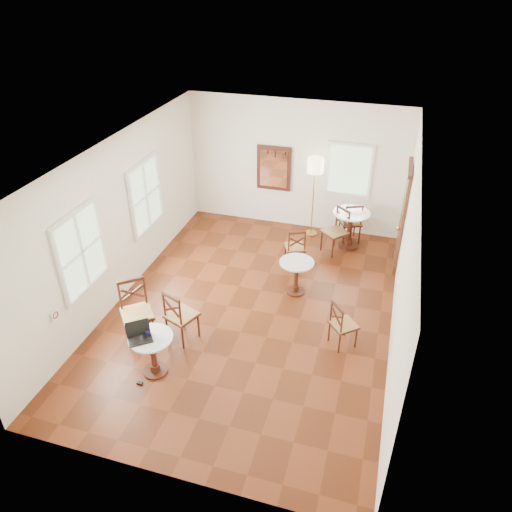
{
  "coord_description": "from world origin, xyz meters",
  "views": [
    {
      "loc": [
        2.07,
        -6.74,
        5.59
      ],
      "look_at": [
        0.0,
        0.3,
        1.0
      ],
      "focal_mm": 34.0,
      "sensor_mm": 36.0,
      "label": 1
    }
  ],
  "objects_px": {
    "cafe_table_back": "(350,225)",
    "chair_near_a": "(180,315)",
    "cafe_table_mid": "(296,273)",
    "water_glass": "(142,340)",
    "laptop": "(139,334)",
    "floor_lamp": "(315,171)",
    "power_adapter": "(140,383)",
    "cafe_table_near": "(153,351)",
    "chair_mid_a": "(295,247)",
    "chair_back_a": "(351,222)",
    "chair_back_b": "(336,231)",
    "navy_mug": "(148,334)",
    "mouse": "(147,339)",
    "chair_near_b": "(137,312)",
    "chair_mid_b": "(343,324)"
  },
  "relations": [
    {
      "from": "cafe_table_back",
      "to": "floor_lamp",
      "type": "distance_m",
      "value": 1.43
    },
    {
      "from": "cafe_table_near",
      "to": "chair_back_a",
      "type": "relative_size",
      "value": 0.74
    },
    {
      "from": "cafe_table_mid",
      "to": "cafe_table_back",
      "type": "bearing_deg",
      "value": 69.56
    },
    {
      "from": "chair_near_a",
      "to": "cafe_table_back",
      "type": "bearing_deg",
      "value": -98.8
    },
    {
      "from": "cafe_table_back",
      "to": "mouse",
      "type": "xyz_separation_m",
      "value": [
        -2.43,
        -4.81,
        0.21
      ]
    },
    {
      "from": "cafe_table_mid",
      "to": "floor_lamp",
      "type": "bearing_deg",
      "value": 93.61
    },
    {
      "from": "chair_mid_a",
      "to": "chair_back_b",
      "type": "height_order",
      "value": "chair_back_b"
    },
    {
      "from": "cafe_table_back",
      "to": "chair_near_a",
      "type": "height_order",
      "value": "chair_near_a"
    },
    {
      "from": "cafe_table_mid",
      "to": "chair_back_a",
      "type": "xyz_separation_m",
      "value": [
        0.75,
        2.28,
        0.05
      ]
    },
    {
      "from": "floor_lamp",
      "to": "navy_mug",
      "type": "bearing_deg",
      "value": -107.13
    },
    {
      "from": "chair_back_a",
      "to": "laptop",
      "type": "bearing_deg",
      "value": 39.63
    },
    {
      "from": "chair_mid_a",
      "to": "chair_near_a",
      "type": "bearing_deg",
      "value": 40.39
    },
    {
      "from": "floor_lamp",
      "to": "mouse",
      "type": "xyz_separation_m",
      "value": [
        -1.52,
        -5.12,
        -0.84
      ]
    },
    {
      "from": "chair_near_b",
      "to": "mouse",
      "type": "relative_size",
      "value": 12.27
    },
    {
      "from": "chair_mid_a",
      "to": "chair_back_a",
      "type": "bearing_deg",
      "value": -149.85
    },
    {
      "from": "water_glass",
      "to": "cafe_table_back",
      "type": "bearing_deg",
      "value": 63.09
    },
    {
      "from": "navy_mug",
      "to": "power_adapter",
      "type": "bearing_deg",
      "value": -101.22
    },
    {
      "from": "cafe_table_mid",
      "to": "water_glass",
      "type": "bearing_deg",
      "value": -121.16
    },
    {
      "from": "floor_lamp",
      "to": "power_adapter",
      "type": "relative_size",
      "value": 21.45
    },
    {
      "from": "cafe_table_mid",
      "to": "chair_back_a",
      "type": "distance_m",
      "value": 2.4
    },
    {
      "from": "cafe_table_back",
      "to": "water_glass",
      "type": "height_order",
      "value": "cafe_table_back"
    },
    {
      "from": "chair_back_b",
      "to": "chair_back_a",
      "type": "bearing_deg",
      "value": 106.78
    },
    {
      "from": "chair_back_a",
      "to": "mouse",
      "type": "xyz_separation_m",
      "value": [
        -2.42,
        -5.05,
        0.25
      ]
    },
    {
      "from": "mouse",
      "to": "navy_mug",
      "type": "distance_m",
      "value": 0.09
    },
    {
      "from": "power_adapter",
      "to": "chair_near_a",
      "type": "bearing_deg",
      "value": 79.78
    },
    {
      "from": "floor_lamp",
      "to": "cafe_table_mid",
      "type": "bearing_deg",
      "value": -86.39
    },
    {
      "from": "chair_mid_a",
      "to": "water_glass",
      "type": "height_order",
      "value": "chair_mid_a"
    },
    {
      "from": "chair_mid_a",
      "to": "chair_mid_b",
      "type": "height_order",
      "value": "chair_mid_a"
    },
    {
      "from": "mouse",
      "to": "water_glass",
      "type": "xyz_separation_m",
      "value": [
        -0.05,
        -0.07,
        0.03
      ]
    },
    {
      "from": "cafe_table_near",
      "to": "chair_mid_a",
      "type": "distance_m",
      "value": 3.9
    },
    {
      "from": "chair_mid_b",
      "to": "power_adapter",
      "type": "distance_m",
      "value": 3.35
    },
    {
      "from": "cafe_table_near",
      "to": "cafe_table_back",
      "type": "relative_size",
      "value": 0.84
    },
    {
      "from": "navy_mug",
      "to": "water_glass",
      "type": "bearing_deg",
      "value": -95.35
    },
    {
      "from": "chair_back_a",
      "to": "chair_mid_a",
      "type": "bearing_deg",
      "value": 30.7
    },
    {
      "from": "chair_near_b",
      "to": "laptop",
      "type": "relative_size",
      "value": 2.41
    },
    {
      "from": "cafe_table_near",
      "to": "mouse",
      "type": "height_order",
      "value": "mouse"
    },
    {
      "from": "chair_mid_a",
      "to": "chair_back_b",
      "type": "distance_m",
      "value": 1.08
    },
    {
      "from": "chair_mid_a",
      "to": "floor_lamp",
      "type": "distance_m",
      "value": 1.83
    },
    {
      "from": "chair_mid_b",
      "to": "cafe_table_back",
      "type": "bearing_deg",
      "value": -35.39
    },
    {
      "from": "chair_mid_a",
      "to": "chair_back_a",
      "type": "height_order",
      "value": "chair_back_a"
    },
    {
      "from": "chair_near_b",
      "to": "floor_lamp",
      "type": "height_order",
      "value": "floor_lamp"
    },
    {
      "from": "cafe_table_back",
      "to": "chair_back_b",
      "type": "bearing_deg",
      "value": -130.12
    },
    {
      "from": "water_glass",
      "to": "laptop",
      "type": "bearing_deg",
      "value": 135.08
    },
    {
      "from": "chair_near_b",
      "to": "navy_mug",
      "type": "bearing_deg",
      "value": -88.27
    },
    {
      "from": "water_glass",
      "to": "power_adapter",
      "type": "relative_size",
      "value": 1.15
    },
    {
      "from": "cafe_table_back",
      "to": "mouse",
      "type": "relative_size",
      "value": 9.44
    },
    {
      "from": "chair_mid_a",
      "to": "laptop",
      "type": "bearing_deg",
      "value": 42.79
    },
    {
      "from": "cafe_table_near",
      "to": "chair_back_a",
      "type": "xyz_separation_m",
      "value": [
        2.4,
        4.98,
        0.04
      ]
    },
    {
      "from": "chair_mid_b",
      "to": "navy_mug",
      "type": "bearing_deg",
      "value": 77.25
    },
    {
      "from": "chair_back_a",
      "to": "chair_back_b",
      "type": "distance_m",
      "value": 0.61
    }
  ]
}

